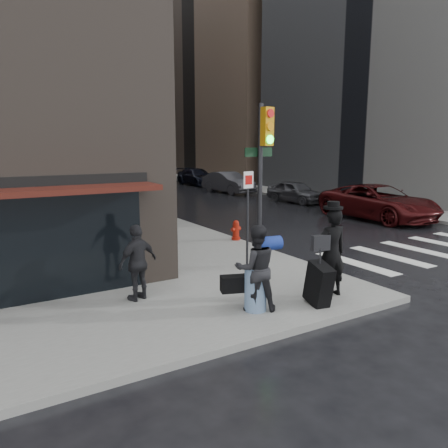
# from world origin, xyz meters

# --- Properties ---
(ground) EXTENTS (140.00, 140.00, 0.00)m
(ground) POSITION_xyz_m (0.00, 0.00, 0.00)
(ground) COLOR black
(ground) RESTS_ON ground
(sidewalk_left) EXTENTS (4.00, 50.00, 0.15)m
(sidewalk_left) POSITION_xyz_m (0.00, 27.00, 0.07)
(sidewalk_left) COLOR slate
(sidewalk_left) RESTS_ON ground
(sidewalk_right) EXTENTS (3.00, 50.00, 0.15)m
(sidewalk_right) POSITION_xyz_m (13.50, 27.00, 0.07)
(sidewalk_right) COLOR slate
(sidewalk_right) RESTS_ON ground
(crosswalk) EXTENTS (8.50, 3.00, 0.01)m
(crosswalk) POSITION_xyz_m (7.50, 1.00, 0.00)
(crosswalk) COLOR silver
(crosswalk) RESTS_ON ground
(bldg_right_mid) EXTENTS (22.00, 22.00, 38.00)m
(bldg_right_mid) POSITION_xyz_m (26.00, 35.00, 19.00)
(bldg_right_mid) COLOR #7E634E
(bldg_right_mid) RESTS_ON ground
(bldg_right_far) EXTENTS (22.00, 20.00, 25.00)m
(bldg_right_far) POSITION_xyz_m (26.00, 58.00, 12.50)
(bldg_right_far) COLOR gray
(bldg_right_far) RESTS_ON ground
(bldg_distant) EXTENTS (40.00, 12.00, 32.00)m
(bldg_distant) POSITION_xyz_m (6.00, 78.00, 16.00)
(bldg_distant) COLOR gray
(bldg_distant) RESTS_ON ground
(man_overcoat) EXTENTS (1.33, 1.08, 2.23)m
(man_overcoat) POSITION_xyz_m (0.30, -1.05, 1.09)
(man_overcoat) COLOR black
(man_overcoat) RESTS_ON ground
(man_jeans) EXTENTS (1.27, 1.02, 1.83)m
(man_jeans) POSITION_xyz_m (-1.57, -0.84, 1.07)
(man_jeans) COLOR black
(man_jeans) RESTS_ON ground
(man_greycoat) EXTENTS (1.09, 0.72, 1.72)m
(man_greycoat) POSITION_xyz_m (-3.43, 1.04, 1.01)
(man_greycoat) COLOR black
(man_greycoat) RESTS_ON ground
(traffic_light) EXTENTS (1.13, 0.57, 4.53)m
(traffic_light) POSITION_xyz_m (0.48, 1.79, 3.07)
(traffic_light) COLOR black
(traffic_light) RESTS_ON ground
(fire_hydrant) EXTENTS (0.42, 0.32, 0.72)m
(fire_hydrant) POSITION_xyz_m (1.80, 5.14, 0.47)
(fire_hydrant) COLOR maroon
(fire_hydrant) RESTS_ON ground
(parked_car_0) EXTENTS (2.86, 6.05, 1.67)m
(parked_car_0) POSITION_xyz_m (10.55, 6.03, 0.83)
(parked_car_0) COLOR #3B0B0D
(parked_car_0) RESTS_ON ground
(parked_car_1) EXTENTS (1.99, 4.12, 1.36)m
(parked_car_1) POSITION_xyz_m (11.13, 12.81, 0.68)
(parked_car_1) COLOR #3D3E42
(parked_car_1) RESTS_ON ground
(parked_car_2) EXTENTS (2.10, 4.87, 1.56)m
(parked_car_2) POSITION_xyz_m (10.41, 19.59, 0.78)
(parked_car_2) COLOR #3D3C41
(parked_car_2) RESTS_ON ground
(parked_car_3) EXTENTS (2.10, 5.07, 1.47)m
(parked_car_3) POSITION_xyz_m (11.35, 26.37, 0.73)
(parked_car_3) COLOR black
(parked_car_3) RESTS_ON ground
(parked_car_4) EXTENTS (1.97, 4.08, 1.34)m
(parked_car_4) POSITION_xyz_m (10.58, 33.15, 0.67)
(parked_car_4) COLOR #4E4E53
(parked_car_4) RESTS_ON ground
(parked_car_5) EXTENTS (1.63, 4.34, 1.41)m
(parked_car_5) POSITION_xyz_m (11.33, 39.92, 0.71)
(parked_car_5) COLOR #47474C
(parked_car_5) RESTS_ON ground
(parked_car_6) EXTENTS (2.97, 5.82, 1.57)m
(parked_car_6) POSITION_xyz_m (11.08, 46.70, 0.79)
(parked_car_6) COLOR #420D0D
(parked_car_6) RESTS_ON ground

